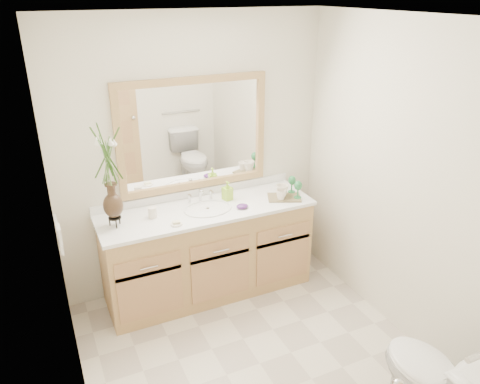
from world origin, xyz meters
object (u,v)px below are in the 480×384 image
flower_vase (108,166)px  tray (284,197)px  tumbler (152,212)px  toilet (434,383)px  soap_bottle (227,192)px

flower_vase → tray: (1.46, -0.10, -0.50)m
tumbler → tray: bearing=-6.1°
toilet → soap_bottle: soap_bottle is taller
toilet → flower_vase: bearing=-52.9°
tumbler → tray: (1.16, -0.12, -0.04)m
toilet → tumbler: (-1.16, 1.96, 0.51)m
toilet → tumbler: size_ratio=8.36×
tumbler → soap_bottle: 0.69m
soap_bottle → tray: bearing=-32.7°
tumbler → soap_bottle: (0.69, 0.06, 0.03)m
toilet → tray: size_ratio=2.63×
flower_vase → toilet: bearing=-52.9°
soap_bottle → tray: size_ratio=0.53×
toilet → tray: bearing=-89.9°
soap_bottle → tray: soap_bottle is taller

